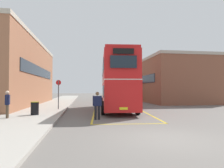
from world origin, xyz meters
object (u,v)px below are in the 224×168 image
Objects in this scene: pedestrian_boarding at (97,103)px; bus_stop_sign at (58,91)px; double_decker_bus at (117,82)px; pedestrian_waiting_near at (7,102)px; litter_bin at (35,108)px; single_deck_bus at (120,90)px.

pedestrian_boarding is 0.68× the size of bus_stop_sign.
pedestrian_waiting_near is at bearing -147.96° from double_decker_bus.
pedestrian_waiting_near is 1.86m from litter_bin.
litter_bin is at bearing -106.03° from bus_stop_sign.
bus_stop_sign is (1.07, 3.71, 1.08)m from litter_bin.
single_deck_bus is 5.96× the size of pedestrian_waiting_near.
bus_stop_sign reaches higher than litter_bin.
pedestrian_waiting_near is 5.54m from bus_stop_sign.
double_decker_bus is 3.96× the size of bus_stop_sign.
pedestrian_waiting_near is at bearing -114.83° from bus_stop_sign.
pedestrian_waiting_near is at bearing 175.34° from pedestrian_boarding.
double_decker_bus is 5.15m from bus_stop_sign.
pedestrian_boarding is 1.04× the size of pedestrian_waiting_near.
pedestrian_boarding is at bearing -61.14° from bus_stop_sign.
pedestrian_boarding is 6.24m from bus_stop_sign.
pedestrian_waiting_near is 1.85× the size of litter_bin.
pedestrian_waiting_near reaches higher than litter_bin.
bus_stop_sign is at bearing 65.17° from pedestrian_waiting_near.
pedestrian_boarding is 4.43m from litter_bin.
bus_stop_sign reaches higher than pedestrian_waiting_near.
pedestrian_boarding is at bearing -112.28° from double_decker_bus.
pedestrian_waiting_near reaches higher than pedestrian_boarding.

